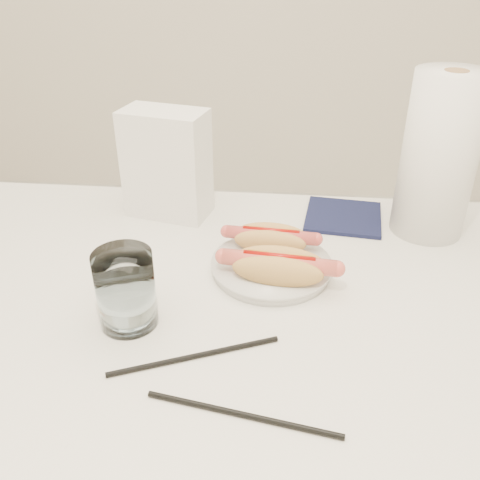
# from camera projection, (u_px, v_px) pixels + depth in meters

# --- Properties ---
(table) EXTENTS (1.20, 0.80, 0.75)m
(table) POSITION_uv_depth(u_px,v_px,m) (230.00, 337.00, 0.81)
(table) COLOR white
(table) RESTS_ON ground
(plate) EXTENTS (0.25, 0.25, 0.02)m
(plate) POSITION_uv_depth(u_px,v_px,m) (271.00, 268.00, 0.86)
(plate) COLOR silver
(plate) RESTS_ON table
(hotdog_left) EXTENTS (0.15, 0.07, 0.04)m
(hotdog_left) POSITION_uv_depth(u_px,v_px,m) (271.00, 239.00, 0.89)
(hotdog_left) COLOR tan
(hotdog_left) RESTS_ON plate
(hotdog_right) EXTENTS (0.18, 0.08, 0.05)m
(hotdog_right) POSITION_uv_depth(u_px,v_px,m) (279.00, 266.00, 0.81)
(hotdog_right) COLOR tan
(hotdog_right) RESTS_ON plate
(water_glass) EXTENTS (0.08, 0.08, 0.11)m
(water_glass) POSITION_uv_depth(u_px,v_px,m) (126.00, 289.00, 0.73)
(water_glass) COLOR silver
(water_glass) RESTS_ON table
(chopstick_near) EXTENTS (0.22, 0.10, 0.01)m
(chopstick_near) POSITION_uv_depth(u_px,v_px,m) (195.00, 356.00, 0.69)
(chopstick_near) COLOR black
(chopstick_near) RESTS_ON table
(chopstick_far) EXTENTS (0.23, 0.05, 0.01)m
(chopstick_far) POSITION_uv_depth(u_px,v_px,m) (243.00, 415.00, 0.60)
(chopstick_far) COLOR black
(chopstick_far) RESTS_ON table
(napkin_box) EXTENTS (0.17, 0.12, 0.21)m
(napkin_box) POSITION_uv_depth(u_px,v_px,m) (167.00, 164.00, 1.00)
(napkin_box) COLOR white
(napkin_box) RESTS_ON table
(navy_napkin) EXTENTS (0.16, 0.16, 0.01)m
(navy_napkin) POSITION_uv_depth(u_px,v_px,m) (343.00, 217.00, 1.02)
(navy_napkin) COLOR #101433
(navy_napkin) RESTS_ON table
(paper_towel_roll) EXTENTS (0.16, 0.16, 0.29)m
(paper_towel_roll) POSITION_uv_depth(u_px,v_px,m) (439.00, 156.00, 0.91)
(paper_towel_roll) COLOR white
(paper_towel_roll) RESTS_ON table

